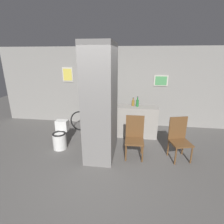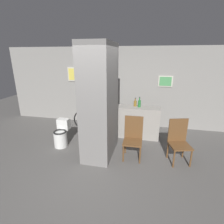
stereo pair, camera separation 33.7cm
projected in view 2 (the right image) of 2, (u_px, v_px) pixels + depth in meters
ground_plane at (96, 166)px, 3.84m from camera, size 14.00×14.00×0.00m
wall_back at (118, 87)px, 5.87m from camera, size 8.00×0.09×2.60m
pillar_center at (100, 102)px, 4.00m from camera, size 0.66×1.20×2.60m
counter_shelf at (133, 122)px, 5.14m from camera, size 1.49×0.44×0.92m
toilet at (61, 135)px, 4.65m from camera, size 0.35×0.51×0.69m
chair_near_pillar at (133, 136)px, 4.08m from camera, size 0.44×0.44×0.98m
chair_by_doorway at (179, 140)px, 3.92m from camera, size 0.53×0.53×0.98m
bicycle at (98, 121)px, 5.54m from camera, size 1.65×0.42×0.71m
bottle_tall at (139, 103)px, 4.96m from camera, size 0.08×0.08×0.30m
bottle_short at (135, 103)px, 5.05m from camera, size 0.08×0.08×0.25m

